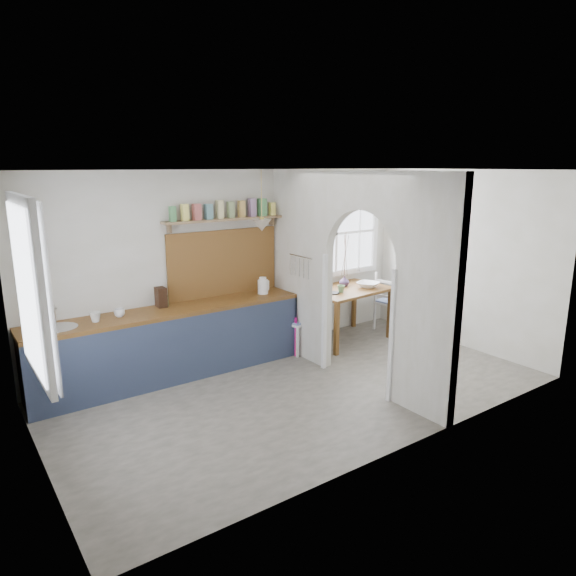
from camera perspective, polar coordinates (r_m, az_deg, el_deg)
floor at (r=6.35m, az=1.78°, el=-11.23°), size 5.80×3.20×0.01m
ceiling at (r=5.77m, az=1.97°, el=12.96°), size 5.80×3.20×0.01m
walls at (r=5.92m, az=1.87°, el=0.28°), size 5.81×3.21×2.60m
partition at (r=6.37m, az=6.60°, el=2.52°), size 0.12×3.20×2.60m
kitchen_window at (r=4.74m, az=-26.96°, el=-0.21°), size 0.10×1.16×1.50m
nook_window at (r=8.18m, az=5.38°, el=6.03°), size 1.76×0.10×1.30m
counter at (r=6.74m, az=-12.89°, el=-5.89°), size 3.50×0.60×0.90m
sink at (r=6.24m, az=-24.09°, el=-4.13°), size 0.40×0.40×0.02m
backsplash at (r=7.11m, az=-7.15°, el=2.82°), size 1.65×0.03×0.90m
shelf at (r=6.94m, az=-6.97°, el=8.08°), size 1.75×0.20×0.21m
pendant_lamp at (r=6.84m, az=-2.94°, el=6.98°), size 0.26×0.26×0.16m
utensil_rail at (r=6.96m, az=1.42°, el=3.52°), size 0.02×0.50×0.02m
dining_table at (r=7.98m, az=6.47°, el=-2.93°), size 1.38×0.99×0.82m
chair_left at (r=7.45m, az=0.85°, el=-3.49°), size 0.53×0.53×0.96m
chair_right at (r=8.59m, az=11.54°, el=-1.41°), size 0.51×0.51×0.97m
kettle at (r=7.17m, az=-2.81°, el=0.29°), size 0.21×0.18×0.23m
mug_a at (r=6.29m, az=-20.62°, el=-3.03°), size 0.17×0.17×0.12m
mug_b at (r=6.40m, az=-18.22°, el=-2.64°), size 0.17×0.17×0.10m
knife_block at (r=6.69m, az=-13.94°, el=-1.00°), size 0.12×0.16×0.25m
jar at (r=6.70m, az=-13.51°, el=-1.42°), size 0.09×0.09×0.14m
towel_magenta at (r=7.29m, az=0.87°, el=-5.57°), size 0.02×0.03×0.60m
towel_orange at (r=7.29m, az=0.89°, el=-5.76°), size 0.02×0.03×0.45m
bowl at (r=8.01m, az=8.89°, el=0.37°), size 0.44×0.44×0.08m
table_cup at (r=7.63m, az=5.92°, el=-0.09°), size 0.15×0.15×0.10m
plate at (r=7.56m, az=5.04°, el=-0.55°), size 0.24×0.24×0.02m
vase at (r=8.02m, az=6.27°, el=0.77°), size 0.20×0.20×0.16m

